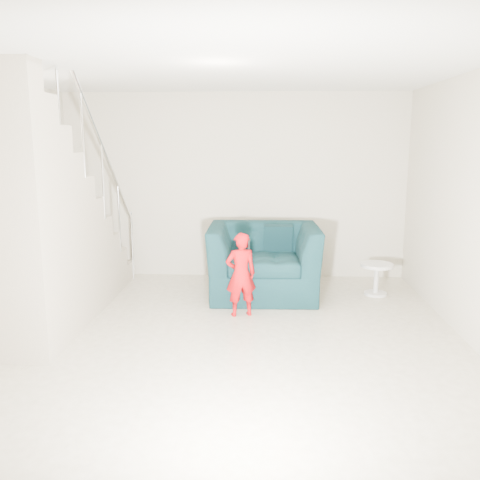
% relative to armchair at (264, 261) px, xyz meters
% --- Properties ---
extents(floor, '(5.50, 5.50, 0.00)m').
position_rel_armchair_xyz_m(floor, '(-0.43, -1.78, -0.46)').
color(floor, gray).
rests_on(floor, ground).
extents(ceiling, '(5.50, 5.50, 0.00)m').
position_rel_armchair_xyz_m(ceiling, '(-0.43, -1.78, 2.24)').
color(ceiling, silver).
rests_on(ceiling, back_wall).
extents(back_wall, '(5.00, 0.00, 5.00)m').
position_rel_armchair_xyz_m(back_wall, '(-0.43, 0.97, 0.89)').
color(back_wall, '#B7AF95').
rests_on(back_wall, floor).
extents(front_wall, '(5.00, 0.00, 5.00)m').
position_rel_armchair_xyz_m(front_wall, '(-0.43, -4.53, 0.89)').
color(front_wall, '#B7AF95').
rests_on(front_wall, floor).
extents(armchair, '(1.44, 1.27, 0.93)m').
position_rel_armchair_xyz_m(armchair, '(0.00, 0.00, 0.00)').
color(armchair, black).
rests_on(armchair, floor).
extents(toddler, '(0.41, 0.33, 0.98)m').
position_rel_armchair_xyz_m(toddler, '(-0.26, -0.83, 0.03)').
color(toddler, '#B00511').
rests_on(toddler, floor).
extents(side_table, '(0.42, 0.42, 0.42)m').
position_rel_armchair_xyz_m(side_table, '(1.49, 0.06, -0.18)').
color(side_table, silver).
rests_on(side_table, floor).
extents(staircase, '(1.02, 3.03, 3.62)m').
position_rel_armchair_xyz_m(staircase, '(-2.43, -1.23, 0.48)').
color(staircase, '#ADA089').
rests_on(staircase, floor).
extents(cushion, '(0.39, 0.19, 0.39)m').
position_rel_armchair_xyz_m(cushion, '(0.19, 0.29, 0.24)').
color(cushion, black).
rests_on(cushion, armchair).
extents(throw, '(0.05, 0.47, 0.53)m').
position_rel_armchair_xyz_m(throw, '(-0.64, -0.06, 0.12)').
color(throw, black).
rests_on(throw, armchair).
extents(phone, '(0.03, 0.05, 0.10)m').
position_rel_armchair_xyz_m(phone, '(-0.17, -0.87, 0.39)').
color(phone, black).
rests_on(phone, toddler).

